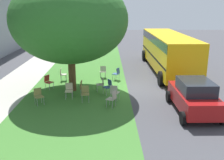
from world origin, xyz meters
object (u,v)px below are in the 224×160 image
object	(u,v)px
chair_10	(103,71)
chair_9	(85,92)
chair_3	(108,86)
chair_8	(117,73)
chair_5	(38,95)
chair_11	(83,87)
chair_1	(115,91)
parked_car	(194,96)
chair_7	(69,89)
school_bus	(168,49)
chair_6	(112,98)
street_tree	(70,20)
chair_2	(62,73)
chair_0	(48,81)
chair_4	(101,83)

from	to	relation	value
chair_10	chair_9	bearing A→B (deg)	169.55
chair_3	chair_10	bearing A→B (deg)	5.97
chair_10	chair_8	bearing A→B (deg)	-122.96
chair_5	chair_11	xyz separation A→B (m)	(1.38, -2.20, 0.00)
chair_1	chair_3	distance (m)	1.11
chair_10	parked_car	distance (m)	7.74
chair_7	chair_10	world-z (taller)	same
chair_3	parked_car	size ratio (longest dim) A/B	0.24
chair_8	school_bus	xyz separation A→B (m)	(2.68, -4.08, 1.24)
chair_5	chair_7	size ratio (longest dim) A/B	1.00
parked_car	chair_5	bearing A→B (deg)	81.46
chair_9	chair_11	xyz separation A→B (m)	(0.99, 0.21, 0.00)
chair_3	chair_6	bearing A→B (deg)	-174.42
chair_3	parked_car	xyz separation A→B (m)	(-2.73, -4.11, 0.32)
street_tree	chair_3	bearing A→B (deg)	-108.71
chair_2	chair_0	bearing A→B (deg)	163.02
street_tree	chair_9	size ratio (longest dim) A/B	7.61
chair_9	chair_10	bearing A→B (deg)	-10.45
chair_10	street_tree	bearing A→B (deg)	147.26
chair_2	chair_10	size ratio (longest dim) A/B	1.00
chair_5	chair_11	distance (m)	2.60
chair_4	chair_5	xyz separation A→B (m)	(-2.08, 3.22, 0.00)
chair_0	chair_3	distance (m)	3.86
chair_1	chair_3	world-z (taller)	same
street_tree	chair_1	xyz separation A→B (m)	(-1.80, -2.53, -3.70)
street_tree	school_bus	world-z (taller)	street_tree
chair_3	chair_9	xyz separation A→B (m)	(-1.18, 1.25, 0.00)
chair_6	chair_7	distance (m)	2.76
chair_9	parked_car	distance (m)	5.59
chair_4	chair_9	bearing A→B (deg)	154.42
chair_1	chair_2	xyz separation A→B (m)	(3.92, 3.50, 0.00)
chair_1	parked_car	distance (m)	4.14
chair_9	chair_10	distance (m)	4.82
chair_6	school_bus	world-z (taller)	school_bus
street_tree	chair_10	distance (m)	4.99
chair_6	school_bus	distance (m)	8.94
chair_0	chair_3	size ratio (longest dim) A/B	1.00
chair_5	chair_6	bearing A→B (deg)	-96.91
chair_6	chair_10	size ratio (longest dim) A/B	1.00
chair_3	chair_10	xyz separation A→B (m)	(3.56, 0.37, 0.00)
chair_1	chair_2	size ratio (longest dim) A/B	1.00
chair_10	chair_6	bearing A→B (deg)	-174.17
chair_0	chair_4	xyz separation A→B (m)	(-0.51, -3.29, 0.00)
chair_7	parked_car	bearing A→B (deg)	-108.16
chair_3	parked_car	world-z (taller)	parked_car
chair_9	school_bus	bearing A→B (deg)	-41.04
chair_0	parked_car	distance (m)	8.70
chair_2	chair_8	xyz separation A→B (m)	(0.07, -3.75, 0.00)
chair_0	chair_1	size ratio (longest dim) A/B	1.00
chair_5	chair_6	world-z (taller)	same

